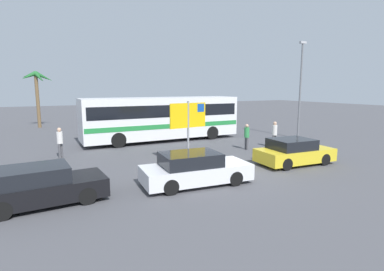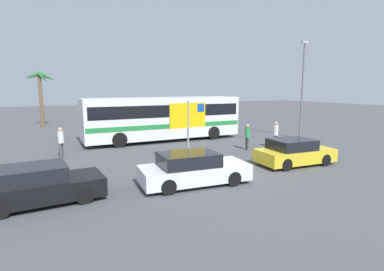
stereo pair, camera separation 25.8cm
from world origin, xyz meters
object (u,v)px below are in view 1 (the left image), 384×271
(bus_front_coach, at_px, (162,117))
(ferry_sign, at_px, (189,118))
(car_yellow, at_px, (294,152))
(pedestrian_near_sign, at_px, (275,132))
(pedestrian_by_bus, at_px, (247,135))
(car_white, at_px, (195,169))
(car_black, at_px, (42,186))
(pedestrian_crossing_lot, at_px, (60,140))

(bus_front_coach, bearing_deg, ferry_sign, -99.13)
(bus_front_coach, xyz_separation_m, car_yellow, (3.40, -9.63, -1.15))
(ferry_sign, bearing_deg, pedestrian_near_sign, -1.64)
(pedestrian_by_bus, bearing_deg, bus_front_coach, 126.42)
(car_white, bearing_deg, ferry_sign, 71.17)
(bus_front_coach, height_order, car_white, bus_front_coach)
(car_yellow, relative_size, car_black, 0.99)
(bus_front_coach, distance_m, car_yellow, 10.28)
(pedestrian_crossing_lot, bearing_deg, car_black, 121.49)
(car_yellow, distance_m, car_white, 6.07)
(bus_front_coach, bearing_deg, car_yellow, -70.53)
(ferry_sign, bearing_deg, car_black, -162.81)
(car_white, distance_m, pedestrian_by_bus, 7.70)
(bus_front_coach, relative_size, pedestrian_near_sign, 6.68)
(pedestrian_crossing_lot, xyz_separation_m, pedestrian_near_sign, (12.64, -3.18, 0.00))
(ferry_sign, height_order, car_yellow, ferry_sign)
(pedestrian_by_bus, bearing_deg, car_black, -156.06)
(bus_front_coach, distance_m, car_black, 12.78)
(pedestrian_crossing_lot, bearing_deg, car_yellow, -173.29)
(car_white, xyz_separation_m, pedestrian_by_bus, (6.14, 4.64, 0.32))
(bus_front_coach, bearing_deg, pedestrian_crossing_lot, -159.11)
(car_yellow, xyz_separation_m, pedestrian_crossing_lot, (-10.55, 6.91, 0.38))
(pedestrian_crossing_lot, bearing_deg, pedestrian_by_bus, -155.08)
(bus_front_coach, xyz_separation_m, pedestrian_by_bus, (3.50, -5.58, -0.83))
(pedestrian_crossing_lot, height_order, pedestrian_by_bus, pedestrian_crossing_lot)
(ferry_sign, bearing_deg, bus_front_coach, 73.78)
(pedestrian_by_bus, height_order, pedestrian_near_sign, pedestrian_near_sign)
(ferry_sign, bearing_deg, car_yellow, -41.99)
(car_yellow, relative_size, pedestrian_crossing_lot, 2.36)
(car_yellow, height_order, pedestrian_near_sign, pedestrian_near_sign)
(pedestrian_crossing_lot, xyz_separation_m, pedestrian_by_bus, (10.64, -2.85, -0.05))
(ferry_sign, relative_size, car_white, 0.71)
(car_yellow, bearing_deg, ferry_sign, 148.82)
(car_white, bearing_deg, pedestrian_near_sign, 32.42)
(bus_front_coach, height_order, pedestrian_near_sign, bus_front_coach)
(bus_front_coach, height_order, pedestrian_by_bus, bus_front_coach)
(bus_front_coach, distance_m, pedestrian_near_sign, 8.10)
(car_yellow, bearing_deg, pedestrian_near_sign, 64.48)
(bus_front_coach, distance_m, ferry_sign, 6.63)
(car_black, xyz_separation_m, pedestrian_by_bus, (11.68, 4.16, 0.32))
(car_yellow, distance_m, car_black, 11.59)
(car_yellow, bearing_deg, car_black, -175.73)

